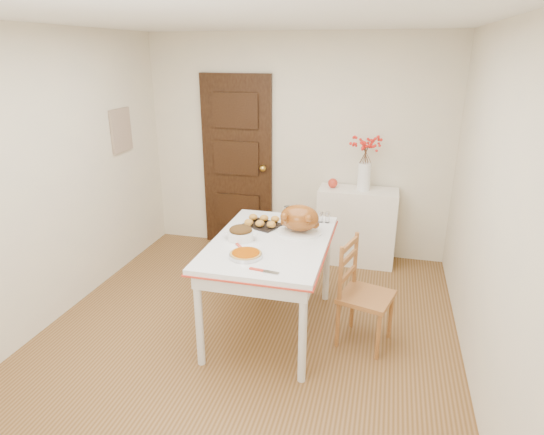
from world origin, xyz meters
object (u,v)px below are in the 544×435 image
(turkey_platter, at_px, (300,219))
(chair_oak, at_px, (367,294))
(kitchen_table, at_px, (271,285))
(sideboard, at_px, (356,226))
(pumpkin_pie, at_px, (246,254))

(turkey_platter, bearing_deg, chair_oak, -10.06)
(kitchen_table, bearing_deg, sideboard, 69.09)
(sideboard, relative_size, kitchen_table, 0.62)
(chair_oak, bearing_deg, pumpkin_pie, 126.95)
(kitchen_table, distance_m, chair_oak, 0.80)
(sideboard, height_order, turkey_platter, turkey_platter)
(sideboard, xyz_separation_m, pumpkin_pie, (-0.69, -1.92, 0.43))
(pumpkin_pie, bearing_deg, sideboard, 70.22)
(kitchen_table, bearing_deg, pumpkin_pie, -104.80)
(sideboard, xyz_separation_m, kitchen_table, (-0.60, -1.56, -0.01))
(sideboard, xyz_separation_m, chair_oak, (0.21, -1.57, 0.01))
(sideboard, bearing_deg, chair_oak, -82.50)
(chair_oak, bearing_deg, kitchen_table, 104.69)
(kitchen_table, xyz_separation_m, chair_oak, (0.80, -0.01, 0.03))
(kitchen_table, height_order, pumpkin_pie, pumpkin_pie)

